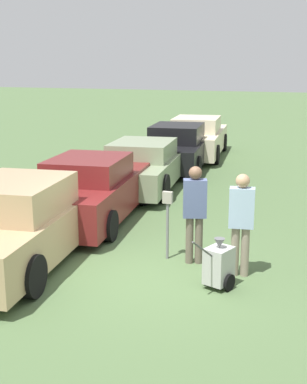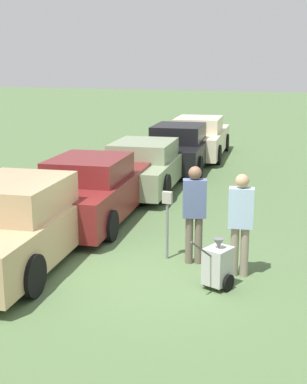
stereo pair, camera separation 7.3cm
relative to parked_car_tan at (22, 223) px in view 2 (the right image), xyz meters
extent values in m
plane|color=#4C663D|center=(2.44, 0.13, -0.71)|extent=(120.00, 120.00, 0.00)
cube|color=tan|center=(-0.01, 0.04, -0.13)|extent=(2.43, 5.04, 0.78)
cube|color=tan|center=(0.02, -0.15, 0.55)|extent=(1.84, 2.23, 0.58)
cylinder|color=black|center=(-1.08, 1.41, -0.37)|extent=(0.27, 0.71, 0.69)
cylinder|color=black|center=(0.67, 1.64, -0.37)|extent=(0.27, 0.71, 0.69)
cylinder|color=black|center=(1.07, -1.33, -0.37)|extent=(0.27, 0.71, 0.69)
cube|color=maroon|center=(-0.01, 2.88, -0.13)|extent=(2.41, 4.91, 0.81)
cube|color=maroon|center=(0.02, 2.70, 0.53)|extent=(1.84, 2.17, 0.51)
cylinder|color=black|center=(-1.08, 4.22, -0.39)|extent=(0.26, 0.67, 0.65)
cylinder|color=black|center=(0.68, 4.45, -0.39)|extent=(0.26, 0.67, 0.65)
cylinder|color=black|center=(-0.69, 1.32, -0.39)|extent=(0.26, 0.67, 0.65)
cylinder|color=black|center=(1.07, 1.55, -0.39)|extent=(0.26, 0.67, 0.65)
cube|color=gray|center=(-0.01, 6.29, -0.15)|extent=(2.51, 5.22, 0.71)
cube|color=gray|center=(0.02, 6.09, 0.44)|extent=(1.91, 2.31, 0.48)
cylinder|color=black|center=(-1.12, 7.71, -0.34)|extent=(0.28, 0.77, 0.76)
cylinder|color=black|center=(0.70, 7.96, -0.34)|extent=(0.28, 0.77, 0.76)
cylinder|color=black|center=(-0.71, 4.63, -0.34)|extent=(0.28, 0.77, 0.76)
cylinder|color=black|center=(1.11, 4.87, -0.34)|extent=(0.28, 0.77, 0.76)
cube|color=black|center=(-0.01, 9.55, -0.15)|extent=(2.47, 5.06, 0.75)
cube|color=black|center=(0.02, 9.36, 0.52)|extent=(1.88, 2.24, 0.58)
cylinder|color=black|center=(-1.10, 10.92, -0.37)|extent=(0.27, 0.72, 0.70)
cylinder|color=black|center=(0.70, 11.16, -0.37)|extent=(0.27, 0.72, 0.70)
cylinder|color=black|center=(-0.71, 7.94, -0.37)|extent=(0.27, 0.72, 0.70)
cylinder|color=black|center=(1.09, 8.18, -0.37)|extent=(0.27, 0.72, 0.70)
cube|color=beige|center=(-0.01, 12.03, -0.12)|extent=(2.53, 5.14, 0.80)
cube|color=beige|center=(0.02, 11.84, 0.55)|extent=(1.92, 2.27, 0.54)
cylinder|color=black|center=(-1.13, 13.42, -0.36)|extent=(0.27, 0.72, 0.71)
cylinder|color=black|center=(0.71, 13.67, -0.36)|extent=(0.27, 0.72, 0.71)
cylinder|color=black|center=(-0.72, 10.39, -0.36)|extent=(0.27, 0.72, 0.71)
cylinder|color=black|center=(1.12, 10.64, -0.36)|extent=(0.27, 0.72, 0.71)
cylinder|color=slate|center=(2.49, 0.99, -0.18)|extent=(0.05, 0.05, 1.07)
cube|color=gray|center=(2.49, 0.99, 0.47)|extent=(0.18, 0.09, 0.22)
cylinder|color=#665B4C|center=(3.10, 0.97, -0.28)|extent=(0.14, 0.14, 0.88)
cylinder|color=#665B4C|center=(2.94, 0.92, -0.28)|extent=(0.14, 0.14, 0.88)
cube|color=#4C597F|center=(3.02, 0.95, 0.51)|extent=(0.47, 0.34, 0.69)
sphere|color=brown|center=(3.02, 0.95, 0.97)|extent=(0.24, 0.24, 0.24)
cylinder|color=gray|center=(4.00, 0.66, -0.28)|extent=(0.14, 0.14, 0.87)
cylinder|color=gray|center=(3.84, 0.63, -0.28)|extent=(0.14, 0.14, 0.87)
cube|color=#99B2CC|center=(3.92, 0.65, 0.50)|extent=(0.45, 0.29, 0.69)
sphere|color=tan|center=(3.92, 0.65, 0.96)|extent=(0.24, 0.24, 0.24)
cube|color=#B2B2AD|center=(3.70, 0.02, -0.33)|extent=(0.48, 0.53, 0.60)
cone|color=#59595B|center=(3.70, 0.02, 0.05)|extent=(0.18, 0.18, 0.16)
cylinder|color=#4C4C4C|center=(3.55, -0.43, 0.07)|extent=(0.22, 0.57, 0.43)
cylinder|color=black|center=(3.50, 0.08, -0.57)|extent=(0.14, 0.28, 0.28)
cylinder|color=black|center=(3.90, -0.05, -0.57)|extent=(0.14, 0.28, 0.28)
camera|label=1|loc=(5.49, -7.99, 2.88)|focal=50.00mm
camera|label=2|loc=(5.56, -7.96, 2.88)|focal=50.00mm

